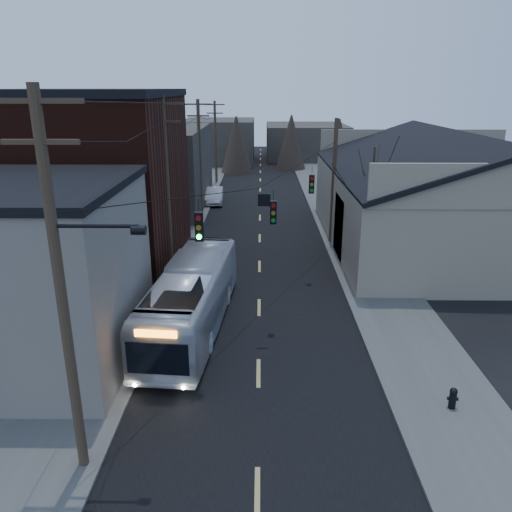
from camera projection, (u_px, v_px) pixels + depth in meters
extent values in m
cube|color=black|center=(260.00, 224.00, 39.92)|extent=(9.00, 110.00, 0.02)
cube|color=#474744|center=(179.00, 223.00, 39.96)|extent=(4.00, 110.00, 0.12)
cube|color=#474744|center=(341.00, 223.00, 39.84)|extent=(4.00, 110.00, 0.12)
cube|color=slate|center=(23.00, 278.00, 18.99)|extent=(8.00, 8.00, 7.00)
cube|color=black|center=(88.00, 185.00, 28.94)|extent=(10.00, 12.00, 10.00)
cube|color=#36322B|center=(154.00, 168.00, 44.57)|extent=(9.00, 14.00, 7.00)
cube|color=gray|center=(449.00, 208.00, 34.26)|extent=(16.00, 20.00, 5.00)
cube|color=black|center=(395.00, 152.00, 33.08)|extent=(8.16, 20.60, 2.86)
cube|color=#36322B|center=(219.00, 141.00, 72.16)|extent=(10.00, 12.00, 6.00)
cube|color=#36322B|center=(306.00, 141.00, 76.93)|extent=(12.00, 14.00, 5.00)
cone|color=black|center=(370.00, 209.00, 29.23)|extent=(0.40, 0.40, 7.20)
cylinder|color=#382B1E|center=(62.00, 300.00, 12.71)|extent=(0.28, 0.28, 10.50)
cube|color=#382B1E|center=(35.00, 101.00, 11.15)|extent=(2.20, 0.12, 0.12)
cylinder|color=#382B1E|center=(167.00, 192.00, 27.00)|extent=(0.28, 0.28, 10.00)
cube|color=#382B1E|center=(162.00, 103.00, 25.52)|extent=(2.20, 0.12, 0.12)
cylinder|color=#382B1E|center=(200.00, 159.00, 41.28)|extent=(0.28, 0.28, 9.50)
cube|color=#382B1E|center=(198.00, 104.00, 39.89)|extent=(2.20, 0.12, 0.12)
cylinder|color=#382B1E|center=(216.00, 143.00, 55.57)|extent=(0.28, 0.28, 9.00)
cube|color=#382B1E|center=(215.00, 105.00, 54.25)|extent=(2.20, 0.12, 0.12)
cylinder|color=#382B1E|center=(334.00, 183.00, 33.77)|extent=(0.28, 0.28, 8.50)
cube|color=black|center=(199.00, 227.00, 16.72)|extent=(0.28, 0.20, 1.00)
cube|color=black|center=(273.00, 212.00, 21.15)|extent=(0.28, 0.20, 1.00)
cube|color=black|center=(312.00, 184.00, 26.78)|extent=(0.28, 0.20, 1.00)
imported|color=silver|center=(192.00, 298.00, 22.15)|extent=(3.46, 11.02, 3.02)
imported|color=#ADAFB5|center=(214.00, 195.00, 46.85)|extent=(1.79, 4.56, 1.48)
cylinder|color=black|center=(452.00, 400.00, 16.75)|extent=(0.24, 0.24, 0.60)
sphere|color=black|center=(454.00, 392.00, 16.64)|extent=(0.26, 0.26, 0.26)
cylinder|color=black|center=(453.00, 399.00, 16.73)|extent=(0.36, 0.16, 0.12)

